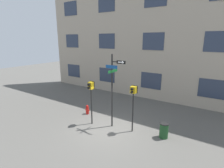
{
  "coord_description": "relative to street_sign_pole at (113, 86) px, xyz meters",
  "views": [
    {
      "loc": [
        5.42,
        -7.89,
        5.27
      ],
      "look_at": [
        -0.07,
        0.49,
        2.73
      ],
      "focal_mm": 28.0,
      "sensor_mm": 36.0,
      "label": 1
    }
  ],
  "objects": [
    {
      "name": "building_facade",
      "position": [
        -0.0,
        6.56,
        4.22
      ],
      "size": [
        24.0,
        0.63,
        13.71
      ],
      "color": "tan",
      "rests_on": "ground_plane"
    },
    {
      "name": "pedestrian_signal_right",
      "position": [
        1.29,
        0.11,
        -0.46
      ],
      "size": [
        0.37,
        0.4,
        2.78
      ],
      "color": "black",
      "rests_on": "ground_plane"
    },
    {
      "name": "ground_plane",
      "position": [
        -0.0,
        -0.49,
        -2.63
      ],
      "size": [
        60.0,
        60.0,
        0.0
      ],
      "primitive_type": "plane",
      "color": "#595651"
    },
    {
      "name": "trash_bin",
      "position": [
        3.05,
        0.45,
        -2.2
      ],
      "size": [
        0.5,
        0.5,
        0.87
      ],
      "color": "#1E4723",
      "rests_on": "ground_plane"
    },
    {
      "name": "street_sign_pole",
      "position": [
        0.0,
        0.0,
        0.0
      ],
      "size": [
        1.28,
        0.96,
        4.49
      ],
      "color": "black",
      "rests_on": "ground_plane"
    },
    {
      "name": "fire_hydrant",
      "position": [
        -2.59,
        0.56,
        -2.3
      ],
      "size": [
        0.38,
        0.22,
        0.69
      ],
      "color": "red",
      "rests_on": "ground_plane"
    },
    {
      "name": "pedestrian_signal_left",
      "position": [
        -1.34,
        -0.44,
        -0.45
      ],
      "size": [
        0.34,
        0.4,
        2.8
      ],
      "color": "black",
      "rests_on": "ground_plane"
    }
  ]
}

